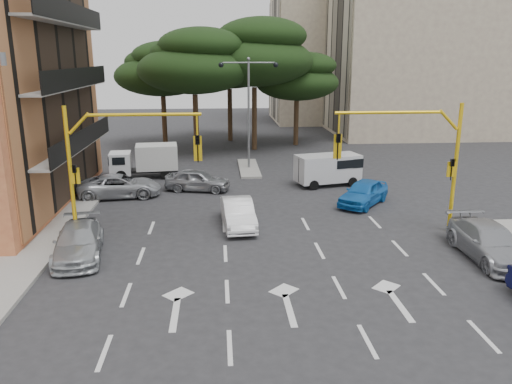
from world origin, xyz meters
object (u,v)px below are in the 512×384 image
car_silver_cross_b (198,180)px  car_silver_cross_a (120,186)px  car_silver_wagon (78,242)px  signal_mast_right (419,151)px  car_white_hatch (238,213)px  car_blue_compact (364,193)px  signal_mast_left (111,155)px  car_silver_parked (490,242)px  van_white (328,170)px  street_lamp_center (249,94)px  box_truck_a (145,161)px

car_silver_cross_b → car_silver_cross_a: bearing=116.2°
car_silver_wagon → signal_mast_right: bearing=-2.0°
car_white_hatch → car_silver_cross_a: car_white_hatch is taller
signal_mast_right → car_blue_compact: size_ratio=1.48×
car_blue_compact → signal_mast_right: bearing=-38.3°
signal_mast_left → car_silver_parked: (15.50, -3.34, -3.18)m
car_blue_compact → car_silver_wagon: bearing=-115.9°
car_silver_cross_a → car_silver_parked: size_ratio=0.99×
van_white → car_silver_wagon: bearing=-63.2°
car_silver_wagon → car_silver_cross_b: 11.10m
car_silver_wagon → car_silver_parked: size_ratio=0.93×
street_lamp_center → car_silver_parked: (8.70, -17.35, -4.73)m
car_silver_parked → van_white: van_white is taller
signal_mast_left → car_silver_cross_a: (-1.20, 7.20, -3.22)m
car_silver_wagon → car_white_hatch: bearing=16.9°
car_silver_cross_b → van_white: 8.26m
street_lamp_center → car_silver_cross_a: street_lamp_center is taller
car_silver_parked → signal_mast_left: bearing=168.4°
car_silver_cross_b → van_white: bearing=-72.0°
signal_mast_right → car_silver_cross_a: 16.77m
signal_mast_left → car_silver_wagon: bearing=-122.4°
car_blue_compact → car_silver_cross_a: bearing=-151.8°
car_silver_cross_a → van_white: 12.85m
car_silver_wagon → box_truck_a: bearing=77.4°
car_silver_wagon → van_white: bearing=31.4°
signal_mast_right → car_white_hatch: bearing=170.3°
car_silver_cross_a → box_truck_a: size_ratio=1.05×
car_silver_parked → car_silver_cross_a: bearing=148.3°
street_lamp_center → box_truck_a: street_lamp_center is taller
car_silver_wagon → box_truck_a: (0.82, 13.89, 0.46)m
signal_mast_right → car_silver_parked: (1.90, -3.34, -3.18)m
car_blue_compact → box_truck_a: box_truck_a is taller
car_silver_cross_b → car_blue_compact: bearing=-99.0°
car_blue_compact → car_silver_cross_b: car_blue_compact is taller
street_lamp_center → car_silver_cross_b: street_lamp_center is taller
car_silver_cross_b → box_truck_a: 5.27m
car_silver_wagon → car_silver_parked: car_silver_parked is taller
signal_mast_left → car_silver_wagon: 3.92m
car_white_hatch → car_silver_cross_b: car_silver_cross_b is taller
car_silver_wagon → box_truck_a: box_truck_a is taller
car_blue_compact → box_truck_a: bearing=-170.8°
signal_mast_left → street_lamp_center: 15.65m
car_white_hatch → car_silver_wagon: 7.44m
street_lamp_center → box_truck_a: bearing=-164.4°
street_lamp_center → car_silver_wagon: street_lamp_center is taller
signal_mast_right → car_white_hatch: size_ratio=1.48×
van_white → box_truck_a: (-11.90, 3.00, 0.12)m
car_white_hatch → car_silver_wagon: size_ratio=0.90×
signal_mast_right → signal_mast_left: same height
car_blue_compact → van_white: van_white is taller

